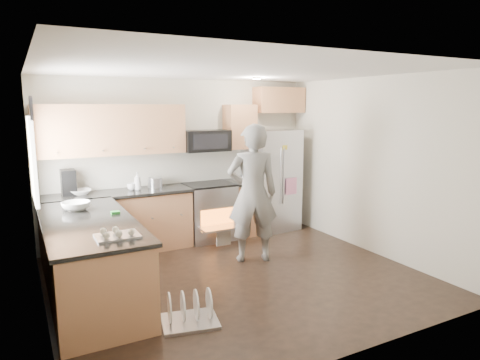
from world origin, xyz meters
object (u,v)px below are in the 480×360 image
person (252,193)px  refrigerator (271,180)px  dish_rack (190,314)px  stove_range (209,199)px

person → refrigerator: bearing=-112.3°
refrigerator → person: size_ratio=0.91×
person → dish_rack: person is taller
refrigerator → person: bearing=-136.1°
refrigerator → dish_rack: (-2.53, -2.51, -0.79)m
refrigerator → person: person is taller
person → dish_rack: size_ratio=3.02×
person → dish_rack: bearing=60.6°
refrigerator → dish_rack: size_ratio=2.76×
refrigerator → stove_range: bearing=175.7°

